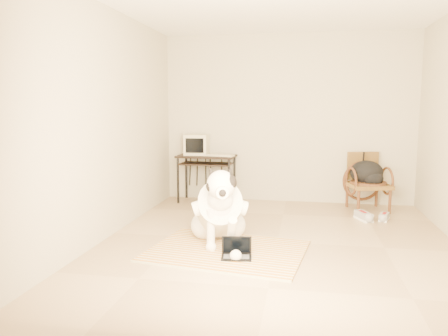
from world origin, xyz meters
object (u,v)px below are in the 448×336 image
(dog, at_px, (219,211))
(pc_tower, at_px, (218,191))
(computer_desk, at_px, (206,162))
(laptop, at_px, (237,252))
(crt_monitor, at_px, (197,145))
(rattan_chair, at_px, (367,181))
(backpack, at_px, (368,173))

(dog, bearing_deg, pc_tower, 101.54)
(computer_desk, bearing_deg, laptop, -70.91)
(dog, distance_m, computer_desk, 2.25)
(laptop, distance_m, computer_desk, 2.81)
(computer_desk, bearing_deg, dog, -73.58)
(crt_monitor, bearing_deg, pc_tower, -14.07)
(dog, xyz_separation_m, laptop, (0.26, -0.45, -0.31))
(rattan_chair, bearing_deg, pc_tower, 178.59)
(rattan_chair, distance_m, backpack, 0.14)
(laptop, relative_size, backpack, 0.69)
(crt_monitor, height_order, backpack, crt_monitor)
(computer_desk, distance_m, pc_tower, 0.51)
(backpack, bearing_deg, crt_monitor, 175.74)
(backpack, bearing_deg, rattan_chair, 84.12)
(laptop, relative_size, computer_desk, 0.35)
(dog, bearing_deg, laptop, -59.31)
(crt_monitor, relative_size, pc_tower, 0.87)
(laptop, xyz_separation_m, pc_tower, (-0.70, 2.56, 0.12))
(rattan_chair, bearing_deg, dog, -132.22)
(computer_desk, relative_size, crt_monitor, 2.46)
(pc_tower, relative_size, rattan_chair, 0.52)
(pc_tower, bearing_deg, rattan_chair, -1.41)
(laptop, bearing_deg, rattan_chair, 57.39)
(crt_monitor, relative_size, rattan_chair, 0.45)
(computer_desk, height_order, pc_tower, computer_desk)
(computer_desk, relative_size, rattan_chair, 1.10)
(laptop, height_order, pc_tower, pc_tower)
(computer_desk, bearing_deg, backpack, -3.13)
(rattan_chair, xyz_separation_m, backpack, (-0.00, -0.05, 0.13))
(computer_desk, distance_m, crt_monitor, 0.33)
(pc_tower, bearing_deg, laptop, -74.79)
(pc_tower, bearing_deg, backpack, -2.61)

